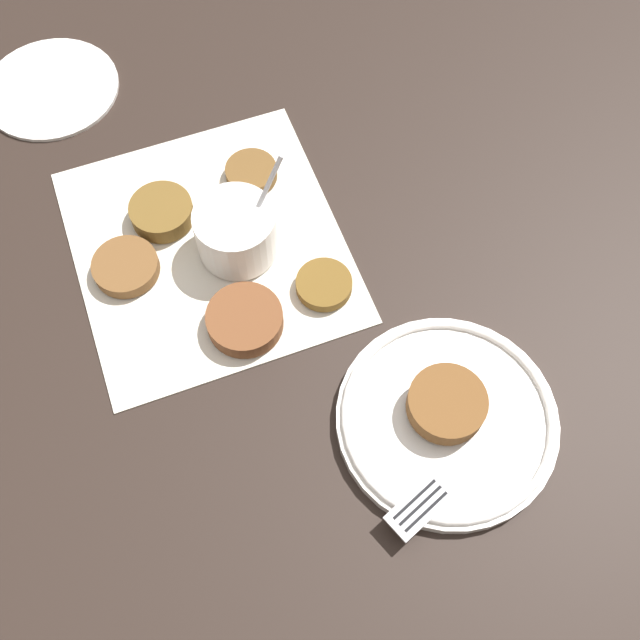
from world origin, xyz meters
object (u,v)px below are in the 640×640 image
fork (446,481)px  extra_saucer (51,87)px  sauce_bowl (238,236)px  serving_plate (447,419)px  fritter_on_plate (447,404)px

fork → extra_saucer: 0.65m
sauce_bowl → serving_plate: size_ratio=0.51×
sauce_bowl → fork: size_ratio=0.64×
serving_plate → extra_saucer: 0.61m
fritter_on_plate → fork: bearing=148.4°
serving_plate → fork: (-0.05, 0.04, 0.01)m
fork → serving_plate: bearing=-34.5°
fritter_on_plate → fork: fritter_on_plate is taller
serving_plate → fritter_on_plate: size_ratio=2.84×
sauce_bowl → extra_saucer: size_ratio=0.67×
serving_plate → fritter_on_plate: bearing=-9.1°
sauce_bowl → serving_plate: sauce_bowl is taller
sauce_bowl → fork: sauce_bowl is taller
fritter_on_plate → sauce_bowl: bearing=19.6°
extra_saucer → serving_plate: bearing=-161.5°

